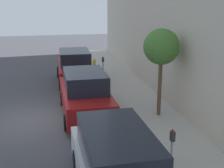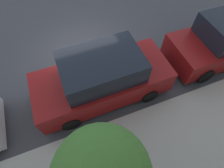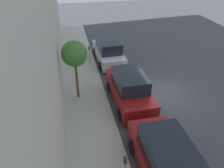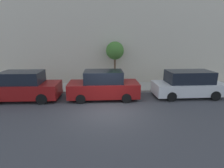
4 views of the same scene
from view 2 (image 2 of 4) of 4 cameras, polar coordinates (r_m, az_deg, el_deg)
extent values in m
plane|color=#424247|center=(8.23, -9.67, 9.44)|extent=(60.00, 60.00, 0.00)
cube|color=#B2ADA3|center=(6.00, 4.05, -23.66)|extent=(2.70, 32.00, 0.15)
cube|color=maroon|center=(6.35, -3.05, 0.61)|extent=(2.00, 4.81, 0.96)
cube|color=black|center=(5.64, -3.46, 5.55)|extent=(1.74, 2.61, 0.80)
cylinder|color=black|center=(7.53, 5.49, 7.93)|extent=(0.22, 0.63, 0.63)
cylinder|color=black|center=(6.64, 12.06, -3.61)|extent=(0.22, 0.63, 0.63)
cylinder|color=black|center=(7.14, -16.78, 1.10)|extent=(0.22, 0.63, 0.63)
cylinder|color=black|center=(6.20, -13.26, -12.29)|extent=(0.22, 0.63, 0.63)
cube|color=maroon|center=(8.95, 32.74, 10.96)|extent=(2.02, 4.82, 0.96)
cylinder|color=black|center=(8.62, 21.07, 12.00)|extent=(0.22, 0.71, 0.71)
cylinder|color=black|center=(7.86, 28.14, 2.44)|extent=(0.22, 0.71, 0.71)
camera|label=1|loc=(13.02, -86.53, -1.41)|focal=50.00mm
camera|label=3|loc=(11.79, 87.89, 23.60)|focal=35.00mm
camera|label=4|loc=(15.22, -25.80, 46.69)|focal=28.00mm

